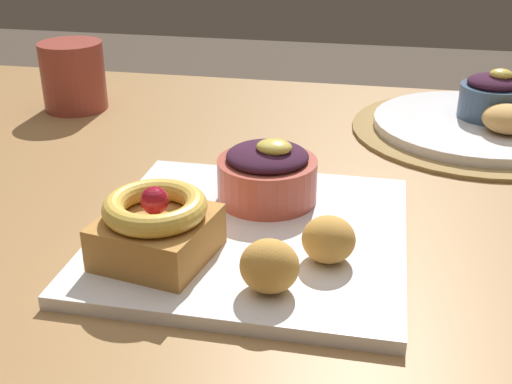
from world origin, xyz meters
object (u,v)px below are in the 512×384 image
Objects in this scene: cake_slice at (156,226)px; fritter_middle at (269,266)px; fritter_front at (329,239)px; back_pastry at (508,119)px; back_plate at (476,125)px; front_plate at (252,235)px; back_ramekin at (492,96)px; coffee_mug at (73,76)px; berry_ramekin at (267,174)px.

cake_slice is 0.11m from fritter_middle.
fritter_front and back_pastry have the same top height.
back_plate is (0.16, 0.38, -0.02)m from fritter_front.
back_ramekin is (0.24, 0.35, 0.04)m from front_plate.
front_plate is 0.46m from coffee_mug.
berry_ramekin is (0.00, 0.06, 0.03)m from front_plate.
front_plate is at bearing 151.63° from fritter_front.
coffee_mug is (-0.36, 0.42, 0.01)m from fritter_middle.
fritter_front is at bearing -42.60° from coffee_mug.
berry_ramekin is 0.42m from coffee_mug.
back_plate is at bearing 50.36° from berry_ramekin.
back_ramekin is at bearing 66.33° from fritter_front.
back_ramekin reaches higher than cake_slice.
coffee_mug is (-0.26, 0.39, 0.01)m from cake_slice.
berry_ramekin is at bearing -137.60° from back_pastry.
berry_ramekin is 0.35m from back_pastry.
berry_ramekin is at bearing -38.78° from coffee_mug.
coffee_mug is at bearing -179.13° from back_plate.
front_plate is 6.17× the size of fritter_front.
back_ramekin is (0.02, 0.02, 0.03)m from back_plate.
back_ramekin is 0.87× the size of coffee_mug.
back_ramekin reaches higher than fritter_middle.
front_plate is at bearing -124.74° from back_ramekin.
fritter_front reaches higher than back_plate.
coffee_mug reaches higher than back_ramekin.
back_plate reaches higher than front_plate.
cake_slice reaches higher than fritter_middle.
cake_slice reaches higher than front_plate.
front_plate is 2.88× the size of coffee_mug.
back_ramekin reaches higher than berry_ramekin.
front_plate is 0.07m from berry_ramekin.
fritter_middle reaches higher than front_plate.
back_ramekin is (0.24, 0.29, 0.01)m from berry_ramekin.
front_plate is 1.04× the size of back_plate.
berry_ramekin reaches higher than fritter_middle.
back_plate is at bearing 55.81° from front_plate.
fritter_middle is 0.55m from coffee_mug.
berry_ramekin is 0.12m from fritter_front.
fritter_front is 0.54× the size of back_ramekin.
fritter_front is at bearing -28.37° from front_plate.
back_pastry reaches higher than front_plate.
berry_ramekin reaches higher than back_pastry.
back_pastry is at bearing 42.40° from berry_ramekin.
fritter_front is at bearing -113.67° from back_ramekin.
berry_ramekin is at bearing 87.72° from front_plate.
berry_ramekin reaches higher than front_plate.
coffee_mug is (-0.40, 0.37, 0.02)m from fritter_front.
back_plate is at bearing 53.40° from cake_slice.
front_plate is 5.96× the size of fritter_middle.
front_plate is 0.41m from back_plate.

